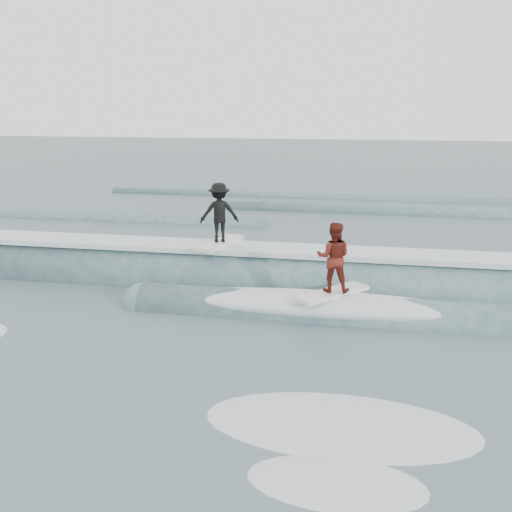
# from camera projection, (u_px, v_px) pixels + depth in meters

# --- Properties ---
(ground) EXTENTS (160.00, 160.00, 0.00)m
(ground) POSITION_uv_depth(u_px,v_px,m) (204.00, 382.00, 10.45)
(ground) COLOR #3D5159
(ground) RESTS_ON ground
(breaking_wave) EXTENTS (22.08, 3.82, 2.07)m
(breaking_wave) POSITION_uv_depth(u_px,v_px,m) (272.00, 288.00, 15.71)
(breaking_wave) COLOR #36535A
(breaking_wave) RESTS_ON ground
(surfer_black) EXTENTS (1.21, 2.07, 1.76)m
(surfer_black) POSITION_uv_depth(u_px,v_px,m) (219.00, 215.00, 15.88)
(surfer_black) COLOR silver
(surfer_black) RESTS_ON ground
(surfer_red) EXTENTS (1.74, 1.86, 1.76)m
(surfer_red) POSITION_uv_depth(u_px,v_px,m) (333.00, 261.00, 13.32)
(surfer_red) COLOR silver
(surfer_red) RESTS_ON ground
(whitewater) EXTENTS (12.08, 5.16, 0.10)m
(whitewater) POSITION_uv_depth(u_px,v_px,m) (166.00, 393.00, 10.06)
(whitewater) COLOR white
(whitewater) RESTS_ON ground
(far_swells) EXTENTS (40.88, 8.65, 0.80)m
(far_swells) POSITION_uv_depth(u_px,v_px,m) (277.00, 211.00, 27.46)
(far_swells) COLOR #36535A
(far_swells) RESTS_ON ground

